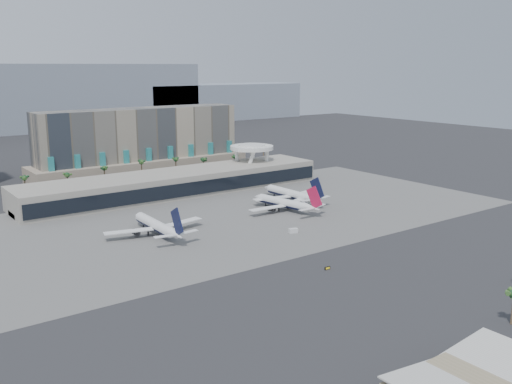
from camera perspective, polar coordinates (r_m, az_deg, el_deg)
ground at (r=224.93m, az=5.55°, el=-5.13°), size 900.00×900.00×0.00m
apron_pad at (r=266.71m, az=-2.33°, el=-2.25°), size 260.00×130.00×0.06m
mountain_ridge at (r=653.31m, az=-21.19°, el=8.34°), size 680.00×60.00×70.00m
hotel at (r=370.86m, az=-11.44°, el=4.34°), size 140.00×30.00×42.00m
terminal at (r=311.13m, az=-8.00°, el=1.00°), size 170.00×32.50×14.50m
saucer_structure at (r=343.00m, az=-0.43°, el=4.21°), size 26.00×26.00×21.89m
palm_row at (r=344.31m, az=-9.78°, el=2.72°), size 157.80×2.80×13.10m
airliner_left at (r=237.58m, az=-9.91°, el=-3.32°), size 43.58×44.87×15.49m
airliner_centre at (r=273.19m, az=2.90°, el=-1.10°), size 41.04×42.57×14.78m
airliner_right at (r=291.60m, az=3.53°, el=-0.19°), size 43.98×45.27×15.63m
service_vehicle_a at (r=239.16m, az=-7.96°, el=-3.85°), size 4.68×2.90×2.13m
service_vehicle_b at (r=237.80m, az=3.74°, el=-3.88°), size 4.07×3.03×1.87m
taxiway_sign at (r=197.39m, az=7.16°, el=-7.56°), size 2.35×0.46×1.06m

